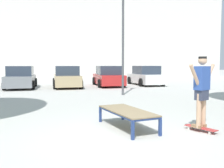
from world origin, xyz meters
name	(u,v)px	position (x,y,z in m)	size (l,w,h in m)	color
ground_plane	(117,137)	(0.00, 0.00, 0.00)	(120.00, 120.00, 0.00)	#B7B5AD
building_facade	(88,31)	(3.89, 28.12, 6.04)	(37.80, 4.00, 12.09)	silver
skate_box	(127,112)	(0.45, 0.69, 0.41)	(1.08, 2.00, 0.46)	navy
skateboard	(201,128)	(2.07, -0.03, 0.08)	(0.50, 0.81, 0.09)	#B23333
skater	(202,87)	(2.07, -0.03, 1.07)	(0.95, 0.47, 1.69)	tan
car_grey	(21,78)	(-3.21, 12.68, 0.69)	(1.97, 4.23, 1.50)	slate
car_tan	(67,77)	(-0.15, 12.60, 0.69)	(1.96, 4.22, 1.50)	tan
car_red	(108,77)	(2.91, 12.85, 0.69)	(2.03, 4.26, 1.50)	red
car_white	(146,76)	(5.97, 13.07, 0.69)	(1.94, 4.21, 1.50)	silver
light_post	(123,21)	(2.36, 7.33, 3.83)	(0.36, 0.36, 5.83)	#4C4C51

